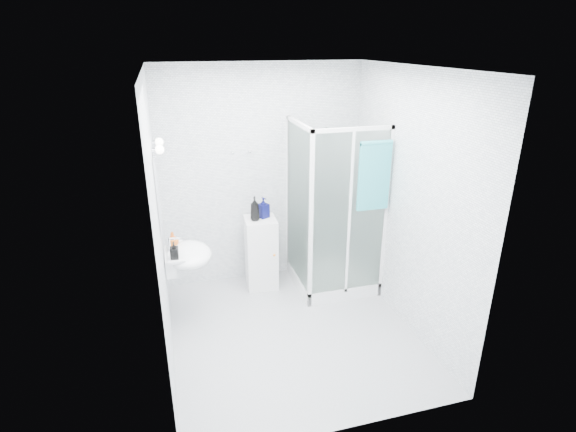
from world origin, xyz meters
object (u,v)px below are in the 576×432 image
object	(u,v)px
shampoo_bottle_a	(255,209)
wall_basin	(186,255)
soap_dispenser_orange	(173,239)
shower_enclosure	(329,254)
hand_towel	(374,174)
storage_cabinet	(261,253)
shampoo_bottle_b	(263,208)
soap_dispenser_black	(174,250)

from	to	relation	value
shampoo_bottle_a	wall_basin	bearing A→B (deg)	-146.12
soap_dispenser_orange	shower_enclosure	bearing A→B (deg)	6.55
soap_dispenser_orange	hand_towel	bearing A→B (deg)	-5.43
storage_cabinet	wall_basin	bearing A→B (deg)	-143.78
shower_enclosure	storage_cabinet	xyz separation A→B (m)	(-0.76, 0.26, -0.01)
storage_cabinet	hand_towel	world-z (taller)	hand_towel
shower_enclosure	hand_towel	distance (m)	1.18
hand_towel	soap_dispenser_orange	size ratio (longest dim) A/B	4.85
shower_enclosure	hand_towel	xyz separation A→B (m)	(0.32, -0.40, 1.06)
shampoo_bottle_b	wall_basin	bearing A→B (deg)	-146.70
shower_enclosure	soap_dispenser_orange	bearing A→B (deg)	-173.45
hand_towel	soap_dispenser_orange	world-z (taller)	hand_towel
wall_basin	hand_towel	size ratio (longest dim) A/B	0.75
shampoo_bottle_b	soap_dispenser_black	xyz separation A→B (m)	(-1.05, -0.79, -0.05)
shower_enclosure	shampoo_bottle_a	size ratio (longest dim) A/B	7.10
shampoo_bottle_b	soap_dispenser_black	world-z (taller)	shampoo_bottle_b
wall_basin	soap_dispenser_black	bearing A→B (deg)	-122.43
shampoo_bottle_a	shampoo_bottle_b	world-z (taller)	shampoo_bottle_a
shampoo_bottle_a	shampoo_bottle_b	xyz separation A→B (m)	(0.11, 0.06, -0.02)
storage_cabinet	soap_dispenser_orange	bearing A→B (deg)	-151.92
hand_towel	wall_basin	bearing A→B (deg)	177.53
shower_enclosure	soap_dispenser_orange	size ratio (longest dim) A/B	13.08
wall_basin	soap_dispenser_black	world-z (taller)	soap_dispenser_black
shower_enclosure	soap_dispenser_black	distance (m)	1.90
storage_cabinet	soap_dispenser_black	size ratio (longest dim) A/B	5.17
storage_cabinet	soap_dispenser_orange	world-z (taller)	soap_dispenser_orange
wall_basin	hand_towel	xyz separation A→B (m)	(1.97, -0.09, 0.72)
hand_towel	shampoo_bottle_a	xyz separation A→B (m)	(-1.15, 0.64, -0.50)
hand_towel	shampoo_bottle_a	size ratio (longest dim) A/B	2.63
wall_basin	storage_cabinet	size ratio (longest dim) A/B	0.64
shower_enclosure	hand_towel	bearing A→B (deg)	-51.69
storage_cabinet	shampoo_bottle_a	distance (m)	0.58
shower_enclosure	shampoo_bottle_a	world-z (taller)	shower_enclosure
shampoo_bottle_a	storage_cabinet	bearing A→B (deg)	15.78
wall_basin	shampoo_bottle_a	bearing A→B (deg)	33.88
wall_basin	shampoo_bottle_a	size ratio (longest dim) A/B	1.99
shampoo_bottle_a	hand_towel	bearing A→B (deg)	-29.13
shower_enclosure	shampoo_bottle_b	size ratio (longest dim) A/B	8.20
shampoo_bottle_a	soap_dispenser_orange	bearing A→B (deg)	-154.83
wall_basin	storage_cabinet	xyz separation A→B (m)	(0.89, 0.57, -0.36)
wall_basin	shampoo_bottle_b	size ratio (longest dim) A/B	2.30
soap_dispenser_orange	soap_dispenser_black	distance (m)	0.28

